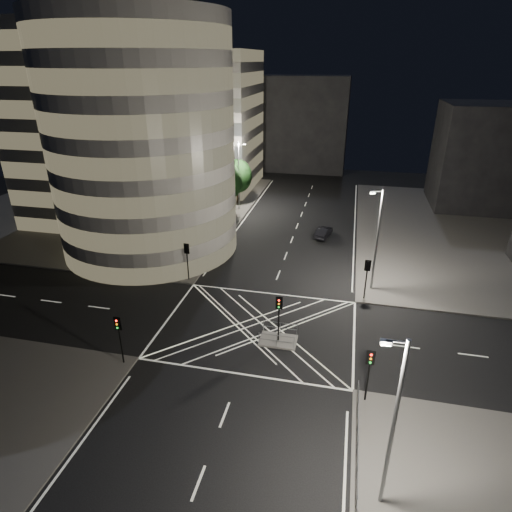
% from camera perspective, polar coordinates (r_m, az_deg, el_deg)
% --- Properties ---
extents(ground, '(120.00, 120.00, 0.00)m').
position_cam_1_polar(ground, '(36.84, 0.27, -9.56)').
color(ground, black).
rests_on(ground, ground).
extents(sidewalk_far_left, '(42.00, 42.00, 0.15)m').
position_cam_1_polar(sidewalk_far_left, '(70.03, -18.62, 6.26)').
color(sidewalk_far_left, '#565351').
rests_on(sidewalk_far_left, ground).
extents(central_island, '(3.00, 2.00, 0.15)m').
position_cam_1_polar(central_island, '(35.28, 2.97, -11.19)').
color(central_island, slate).
rests_on(central_island, ground).
extents(office_tower_curved, '(30.00, 29.00, 27.20)m').
position_cam_1_polar(office_tower_curved, '(56.17, -17.16, 15.41)').
color(office_tower_curved, gray).
rests_on(office_tower_curved, sidewalk_far_left).
extents(office_block_rear, '(24.00, 16.00, 22.00)m').
position_cam_1_polar(office_block_rear, '(77.77, -9.40, 17.35)').
color(office_block_rear, gray).
rests_on(office_block_rear, sidewalk_far_left).
extents(building_right_far, '(14.00, 12.00, 15.00)m').
position_cam_1_polar(building_right_far, '(73.58, 28.40, 11.60)').
color(building_right_far, black).
rests_on(building_right_far, sidewalk_far_right).
extents(building_far_end, '(18.00, 8.00, 18.00)m').
position_cam_1_polar(building_far_end, '(89.13, 6.02, 17.04)').
color(building_far_end, black).
rests_on(building_far_end, ground).
extents(tree_a, '(4.82, 4.82, 7.60)m').
position_cam_1_polar(tree_a, '(45.14, -10.38, 3.85)').
color(tree_a, black).
rests_on(tree_a, sidewalk_far_left).
extents(tree_b, '(4.73, 4.73, 7.00)m').
position_cam_1_polar(tree_b, '(50.55, -7.77, 5.67)').
color(tree_b, black).
rests_on(tree_b, sidewalk_far_left).
extents(tree_c, '(4.46, 4.46, 7.36)m').
position_cam_1_polar(tree_c, '(55.79, -5.70, 8.14)').
color(tree_c, black).
rests_on(tree_c, sidewalk_far_left).
extents(tree_d, '(4.51, 4.51, 7.51)m').
position_cam_1_polar(tree_d, '(61.26, -3.97, 9.84)').
color(tree_d, black).
rests_on(tree_d, sidewalk_far_left).
extents(tree_e, '(4.52, 4.52, 6.85)m').
position_cam_1_polar(tree_e, '(67.01, -2.50, 10.60)').
color(tree_e, black).
rests_on(tree_e, sidewalk_far_left).
extents(traffic_signal_fl, '(0.55, 0.22, 4.00)m').
position_cam_1_polar(traffic_signal_fl, '(43.43, -9.18, 0.15)').
color(traffic_signal_fl, black).
rests_on(traffic_signal_fl, sidewalk_far_left).
extents(traffic_signal_nl, '(0.55, 0.22, 4.00)m').
position_cam_1_polar(traffic_signal_nl, '(32.83, -17.81, -9.55)').
color(traffic_signal_nl, black).
rests_on(traffic_signal_nl, sidewalk_near_left).
extents(traffic_signal_fr, '(0.55, 0.22, 4.00)m').
position_cam_1_polar(traffic_signal_fr, '(40.72, 14.58, -2.11)').
color(traffic_signal_fr, black).
rests_on(traffic_signal_fr, sidewalk_far_right).
extents(traffic_signal_nr, '(0.55, 0.22, 4.00)m').
position_cam_1_polar(traffic_signal_nr, '(29.15, 14.90, -14.01)').
color(traffic_signal_nr, black).
rests_on(traffic_signal_nr, sidewalk_near_right).
extents(traffic_signal_island, '(0.55, 0.22, 4.00)m').
position_cam_1_polar(traffic_signal_island, '(33.70, 3.08, -7.28)').
color(traffic_signal_island, black).
rests_on(traffic_signal_island, central_island).
extents(street_lamp_left_near, '(1.25, 0.25, 10.00)m').
position_cam_1_polar(street_lamp_left_near, '(47.18, -7.86, 5.69)').
color(street_lamp_left_near, slate).
rests_on(street_lamp_left_near, sidewalk_far_left).
extents(street_lamp_left_far, '(1.25, 0.25, 10.00)m').
position_cam_1_polar(street_lamp_left_far, '(63.66, -2.28, 10.90)').
color(street_lamp_left_far, slate).
rests_on(street_lamp_left_far, sidewalk_far_left).
extents(street_lamp_right_far, '(1.25, 0.25, 10.00)m').
position_cam_1_polar(street_lamp_right_far, '(41.72, 15.79, 2.37)').
color(street_lamp_right_far, slate).
rests_on(street_lamp_right_far, sidewalk_far_right).
extents(street_lamp_right_near, '(1.25, 0.25, 10.00)m').
position_cam_1_polar(street_lamp_right_near, '(22.09, 17.76, -20.33)').
color(street_lamp_right_near, slate).
rests_on(street_lamp_right_near, sidewalk_near_right).
extents(railing_near_right, '(0.06, 11.70, 1.10)m').
position_cam_1_polar(railing_near_right, '(26.74, 13.37, -24.79)').
color(railing_near_right, slate).
rests_on(railing_near_right, sidewalk_near_right).
extents(railing_island_south, '(2.80, 0.06, 1.10)m').
position_cam_1_polar(railing_island_south, '(34.20, 2.73, -11.21)').
color(railing_island_south, slate).
rests_on(railing_island_south, central_island).
extents(railing_island_north, '(2.80, 0.06, 1.10)m').
position_cam_1_polar(railing_island_north, '(35.65, 3.24, -9.55)').
color(railing_island_north, slate).
rests_on(railing_island_north, central_island).
extents(sedan, '(2.21, 4.21, 1.32)m').
position_cam_1_polar(sedan, '(55.39, 8.98, 3.16)').
color(sedan, black).
rests_on(sedan, ground).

